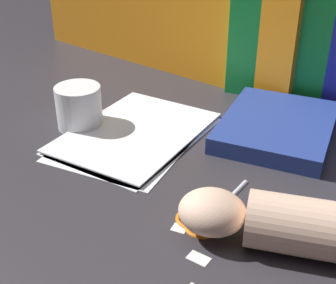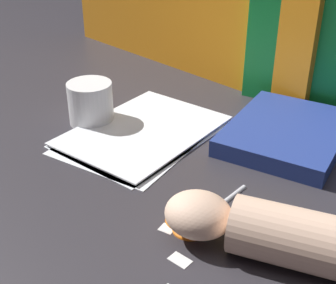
# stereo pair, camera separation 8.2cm
# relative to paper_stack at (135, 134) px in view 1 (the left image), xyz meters

# --- Properties ---
(ground_plane) EXTENTS (6.00, 6.00, 0.00)m
(ground_plane) POSITION_rel_paper_stack_xyz_m (0.11, -0.06, -0.00)
(ground_plane) COLOR #2D2B30
(backdrop_panel_center) EXTENTS (0.62, 0.10, 0.37)m
(backdrop_panel_center) POSITION_rel_paper_stack_xyz_m (0.14, 0.36, 0.18)
(backdrop_panel_center) COLOR #2833D1
(backdrop_panel_center) RESTS_ON ground_plane
(paper_stack) EXTENTS (0.27, 0.35, 0.01)m
(paper_stack) POSITION_rel_paper_stack_xyz_m (0.00, 0.00, 0.00)
(paper_stack) COLOR white
(paper_stack) RESTS_ON ground_plane
(book_closed) EXTENTS (0.25, 0.30, 0.03)m
(book_closed) POSITION_rel_paper_stack_xyz_m (0.25, 0.16, 0.01)
(book_closed) COLOR navy
(book_closed) RESTS_ON ground_plane
(scissors) EXTENTS (0.15, 0.18, 0.01)m
(scissors) POSITION_rel_paper_stack_xyz_m (0.25, -0.16, 0.00)
(scissors) COLOR silver
(scissors) RESTS_ON ground_plane
(hand_forearm) EXTENTS (0.35, 0.18, 0.08)m
(hand_forearm) POSITION_rel_paper_stack_xyz_m (0.40, -0.16, 0.04)
(hand_forearm) COLOR beige
(hand_forearm) RESTS_ON ground_plane
(paper_scrap_near) EXTENTS (0.03, 0.02, 0.00)m
(paper_scrap_near) POSITION_rel_paper_stack_xyz_m (0.23, -0.21, -0.00)
(paper_scrap_near) COLOR white
(paper_scrap_near) RESTS_ON ground_plane
(paper_scrap_far) EXTENTS (0.03, 0.02, 0.00)m
(paper_scrap_far) POSITION_rel_paper_stack_xyz_m (0.28, -0.25, -0.00)
(paper_scrap_far) COLOR white
(paper_scrap_far) RESTS_ON ground_plane
(mug) EXTENTS (0.10, 0.10, 0.09)m
(mug) POSITION_rel_paper_stack_xyz_m (-0.12, -0.02, 0.04)
(mug) COLOR white
(mug) RESTS_ON ground_plane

